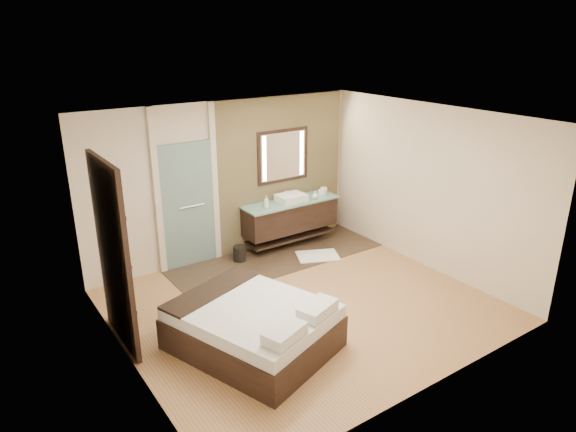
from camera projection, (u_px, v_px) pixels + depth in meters
floor at (303, 305)px, 7.45m from camera, size 5.00×5.00×0.00m
tile_strip at (277, 257)px, 9.00m from camera, size 3.80×1.30×0.01m
stone_wall at (281, 171)px, 9.28m from camera, size 2.60×0.08×2.70m
vanity at (290, 216)px, 9.32m from camera, size 1.85×0.55×0.88m
mirror_unit at (283, 156)px, 9.14m from camera, size 1.06×0.04×0.96m
frosted_door at (188, 201)px, 8.36m from camera, size 1.10×0.12×2.70m
shoji_partition at (114, 254)px, 6.21m from camera, size 0.06×1.20×2.40m
bed at (253, 326)px, 6.38m from camera, size 2.01×2.24×0.72m
bath_mat at (318, 256)px, 9.03m from camera, size 0.86×0.75×0.02m
waste_bin at (240, 254)px, 8.82m from camera, size 0.25×0.25×0.27m
tissue_box at (322, 192)px, 9.55m from camera, size 0.15×0.15×0.10m
soap_bottle_a at (266, 202)px, 8.84m from camera, size 0.11×0.11×0.22m
soap_bottle_b at (266, 202)px, 8.94m from camera, size 0.09×0.09×0.15m
soap_bottle_c at (315, 195)px, 9.32m from camera, size 0.13×0.13×0.15m
cup at (324, 190)px, 9.70m from camera, size 0.16×0.16×0.10m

